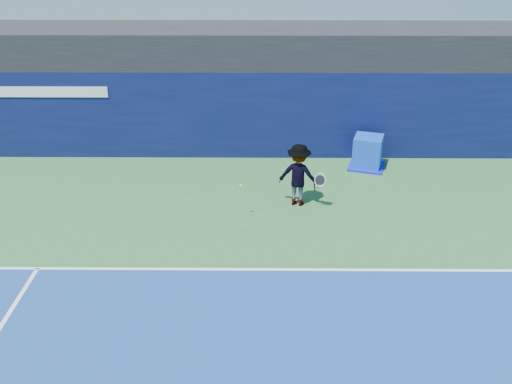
{
  "coord_description": "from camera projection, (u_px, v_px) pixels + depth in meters",
  "views": [
    {
      "loc": [
        0.34,
        -8.44,
        7.62
      ],
      "look_at": [
        0.22,
        5.2,
        1.0
      ],
      "focal_mm": 40.0,
      "sensor_mm": 36.0,
      "label": 1
    }
  ],
  "objects": [
    {
      "name": "back_wall_assembly",
      "position": [
        251.0,
        112.0,
        19.71
      ],
      "size": [
        36.0,
        1.03,
        3.0
      ],
      "color": "#0B113D",
      "rests_on": "ground"
    },
    {
      "name": "ground",
      "position": [
        242.0,
        357.0,
        10.92
      ],
      "size": [
        80.0,
        80.0,
        0.0
      ],
      "primitive_type": "plane",
      "color": "#2B612F",
      "rests_on": "ground"
    },
    {
      "name": "tennis_player",
      "position": [
        299.0,
        175.0,
        16.35
      ],
      "size": [
        1.43,
        1.01,
        1.85
      ],
      "color": "silver",
      "rests_on": "ground"
    },
    {
      "name": "stadium_band",
      "position": [
        251.0,
        45.0,
        19.7
      ],
      "size": [
        36.0,
        3.0,
        1.2
      ],
      "primitive_type": "cube",
      "color": "black",
      "rests_on": "back_wall_assembly"
    },
    {
      "name": "equipment_cart",
      "position": [
        367.0,
        153.0,
        18.97
      ],
      "size": [
        1.41,
        1.41,
        1.08
      ],
      "color": "#0D38BE",
      "rests_on": "ground"
    },
    {
      "name": "tennis_ball",
      "position": [
        241.0,
        185.0,
        15.56
      ],
      "size": [
        0.08,
        0.08,
        0.08
      ],
      "color": "#D3E219",
      "rests_on": "ground"
    },
    {
      "name": "baseline",
      "position": [
        246.0,
        269.0,
        13.62
      ],
      "size": [
        24.0,
        0.1,
        0.01
      ],
      "primitive_type": "cube",
      "color": "white",
      "rests_on": "ground"
    }
  ]
}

